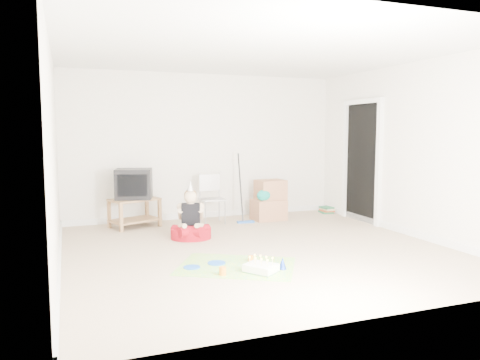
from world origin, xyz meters
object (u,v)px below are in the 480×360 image
object	(u,v)px
folding_chair	(212,199)
seated_woman	(191,226)
crt_tv	(134,184)
tv_stand	(135,210)
cardboard_boxes	(269,201)
birthday_cake	(261,268)

from	to	relation	value
folding_chair	seated_woman	distance (m)	1.19
crt_tv	folding_chair	size ratio (longest dim) A/B	0.66
folding_chair	seated_woman	xyz separation A→B (m)	(-0.64, -0.98, -0.23)
tv_stand	folding_chair	size ratio (longest dim) A/B	1.02
cardboard_boxes	seated_woman	size ratio (longest dim) A/B	0.83
crt_tv	seated_woman	bearing A→B (deg)	-45.67
tv_stand	crt_tv	world-z (taller)	crt_tv
birthday_cake	cardboard_boxes	bearing A→B (deg)	64.37
folding_chair	tv_stand	bearing A→B (deg)	173.68
crt_tv	cardboard_boxes	world-z (taller)	crt_tv
cardboard_boxes	seated_woman	distance (m)	1.94
seated_woman	crt_tv	bearing A→B (deg)	120.38
seated_woman	tv_stand	bearing A→B (deg)	120.38
tv_stand	cardboard_boxes	size ratio (longest dim) A/B	1.24
crt_tv	tv_stand	bearing A→B (deg)	-49.48
birthday_cake	folding_chair	bearing A→B (deg)	83.67
tv_stand	cardboard_boxes	distance (m)	2.35
crt_tv	cardboard_boxes	bearing A→B (deg)	9.69
folding_chair	seated_woman	world-z (taller)	folding_chair
tv_stand	crt_tv	xyz separation A→B (m)	(-0.00, 0.00, 0.44)
crt_tv	seated_woman	xyz separation A→B (m)	(0.66, -1.13, -0.53)
tv_stand	cardboard_boxes	xyz separation A→B (m)	(2.35, -0.17, 0.06)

